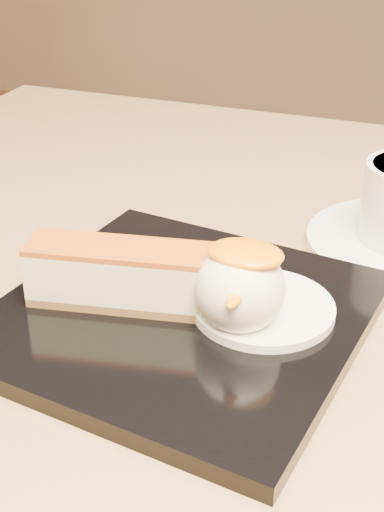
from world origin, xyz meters
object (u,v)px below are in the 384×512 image
at_px(ice_cream_scoop, 240,288).
at_px(table, 203,449).
at_px(dessert_plate, 181,317).
at_px(cheesecake, 126,275).

bearing_deg(ice_cream_scoop, table, 126.57).
bearing_deg(table, ice_cream_scoop, -53.43).
bearing_deg(table, dessert_plate, -87.94).
distance_m(cheesecake, ice_cream_scoop, 0.08).
relative_size(dessert_plate, ice_cream_scoop, 4.05).
bearing_deg(cheesecake, dessert_plate, -2.49).
height_order(dessert_plate, cheesecake, cheesecake).
relative_size(table, ice_cream_scoop, 14.71).
distance_m(table, dessert_plate, 0.17).
xyz_separation_m(table, cheesecake, (-0.03, -0.06, 0.19)).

